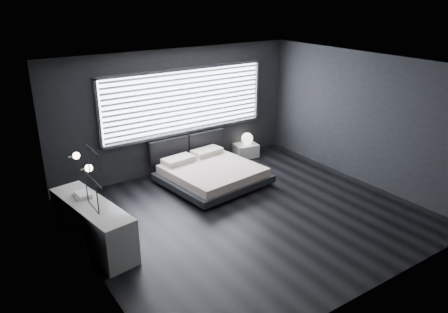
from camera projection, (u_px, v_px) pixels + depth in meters
room at (251, 145)px, 7.78m from camera, size 6.04×6.00×2.80m
window at (186, 101)px, 9.90m from camera, size 4.14×0.09×1.52m
headboard at (188, 145)px, 10.22m from camera, size 1.96×0.16×0.52m
sconce_near at (89, 168)px, 6.25m from camera, size 0.18×0.11×0.11m
sconce_far at (76, 156)px, 6.71m from camera, size 0.18×0.11×0.11m
wall_art_upper at (94, 167)px, 5.64m from camera, size 0.01×0.48×0.48m
wall_art_lower at (92, 192)px, 6.01m from camera, size 0.01×0.48×0.48m
bed at (212, 173)px, 9.52m from camera, size 2.20×2.12×0.51m
nightstand at (246, 150)px, 11.09m from camera, size 0.63×0.56×0.33m
orb_lamp at (247, 138)px, 10.98m from camera, size 0.29×0.29×0.29m
dresser at (93, 225)px, 7.14m from camera, size 0.84×2.01×0.78m
book_stack at (83, 195)px, 7.23m from camera, size 0.28×0.35×0.07m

